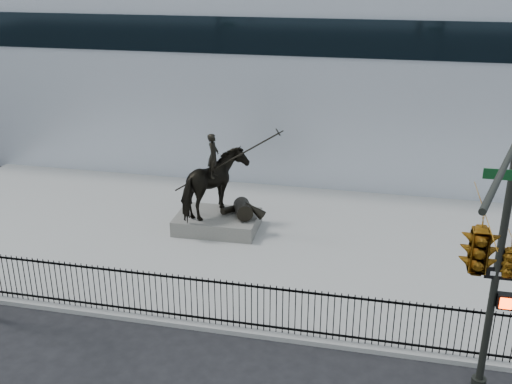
# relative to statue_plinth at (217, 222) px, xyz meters

# --- Properties ---
(ground) EXTENTS (120.00, 120.00, 0.00)m
(ground) POSITION_rel_statue_plinth_xyz_m (1.99, -7.64, -0.45)
(ground) COLOR black
(ground) RESTS_ON ground
(plaza) EXTENTS (30.00, 12.00, 0.15)m
(plaza) POSITION_rel_statue_plinth_xyz_m (1.99, -0.64, -0.37)
(plaza) COLOR #989895
(plaza) RESTS_ON ground
(building) EXTENTS (44.00, 14.00, 9.00)m
(building) POSITION_rel_statue_plinth_xyz_m (1.99, 12.36, 4.05)
(building) COLOR silver
(building) RESTS_ON ground
(picket_fence) EXTENTS (22.10, 0.10, 1.50)m
(picket_fence) POSITION_rel_statue_plinth_xyz_m (1.99, -6.39, 0.45)
(picket_fence) COLOR black
(picket_fence) RESTS_ON plaza
(statue_plinth) EXTENTS (3.24, 2.27, 0.60)m
(statue_plinth) POSITION_rel_statue_plinth_xyz_m (0.00, 0.00, 0.00)
(statue_plinth) COLOR #5C5A54
(statue_plinth) RESTS_ON plaza
(equestrian_statue) EXTENTS (4.08, 2.58, 3.46)m
(equestrian_statue) POSITION_rel_statue_plinth_xyz_m (0.06, 0.00, 1.55)
(equestrian_statue) COLOR black
(equestrian_statue) RESTS_ON statue_plinth
(traffic_signal_right) EXTENTS (2.17, 6.86, 7.00)m
(traffic_signal_right) POSITION_rel_statue_plinth_xyz_m (8.46, -9.64, 4.40)
(traffic_signal_right) COLOR black
(traffic_signal_right) RESTS_ON ground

